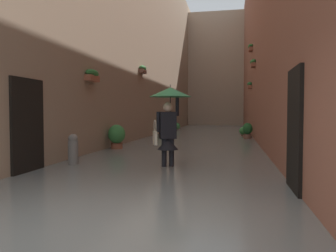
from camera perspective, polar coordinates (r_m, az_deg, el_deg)
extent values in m
plane|color=gray|center=(17.96, 5.82, -2.29)|extent=(71.84, 71.84, 0.00)
cube|color=slate|center=(17.95, 5.82, -1.99)|extent=(6.18, 34.74, 0.19)
cube|color=#935642|center=(18.45, 17.52, 16.08)|extent=(1.80, 32.74, 11.73)
cube|color=black|center=(5.76, 21.20, -1.47)|extent=(0.08, 1.10, 2.20)
cube|color=brown|center=(18.56, 14.19, 12.78)|extent=(0.20, 0.70, 0.18)
ellipsoid|color=#2D7033|center=(18.59, 14.20, 13.26)|extent=(0.28, 0.76, 0.24)
cube|color=brown|center=(18.85, 14.04, 6.60)|extent=(0.20, 0.70, 0.18)
ellipsoid|color=#23602D|center=(18.86, 14.05, 7.08)|extent=(0.28, 0.76, 0.24)
cube|color=brown|center=(16.07, 14.59, 10.17)|extent=(0.20, 0.70, 0.18)
ellipsoid|color=#2D7033|center=(16.09, 14.60, 10.74)|extent=(0.28, 0.76, 0.24)
cube|color=gray|center=(19.10, -5.31, 15.85)|extent=(1.80, 32.74, 11.82)
cube|color=black|center=(7.67, -23.25, -0.57)|extent=(0.08, 1.10, 2.20)
cube|color=#9E563D|center=(10.45, -13.02, 8.06)|extent=(0.20, 0.70, 0.18)
ellipsoid|color=#2D7033|center=(10.47, -13.03, 8.93)|extent=(0.28, 0.76, 0.24)
cube|color=brown|center=(16.00, -4.39, 9.45)|extent=(0.20, 0.70, 0.18)
ellipsoid|color=#428947|center=(16.02, -4.40, 10.02)|extent=(0.28, 0.76, 0.24)
cube|color=tan|center=(33.39, 8.34, 9.52)|extent=(8.98, 1.80, 11.21)
cube|color=#2D2319|center=(7.85, -0.68, -8.03)|extent=(0.19, 0.26, 0.10)
cylinder|color=black|center=(7.78, -0.68, -4.96)|extent=(0.16, 0.16, 0.75)
cube|color=#2D2319|center=(7.88, 0.61, -7.98)|extent=(0.19, 0.26, 0.10)
cylinder|color=black|center=(7.82, 0.61, -4.92)|extent=(0.16, 0.16, 0.75)
cube|color=black|center=(7.74, -0.03, 0.14)|extent=(0.44, 0.35, 0.64)
cone|color=black|center=(7.77, -0.03, -3.09)|extent=(0.66, 0.66, 0.28)
sphere|color=#DBB293|center=(7.74, -0.03, 3.30)|extent=(0.23, 0.23, 0.23)
cylinder|color=black|center=(7.79, 1.63, 3.37)|extent=(0.11, 0.11, 0.44)
cylinder|color=black|center=(7.70, -1.71, 0.70)|extent=(0.11, 0.11, 0.48)
cylinder|color=black|center=(7.75, 0.40, 4.21)|extent=(0.02, 0.02, 0.46)
cone|color=#338C4C|center=(7.76, 0.40, 5.92)|extent=(0.99, 0.99, 0.22)
cylinder|color=black|center=(7.77, 0.40, 6.95)|extent=(0.01, 0.01, 0.08)
cube|color=beige|center=(7.68, -2.27, -2.11)|extent=(0.16, 0.28, 0.32)
torus|color=beige|center=(7.67, -2.27, -0.02)|extent=(0.14, 0.28, 0.30)
cylinder|color=#9E563D|center=(11.74, -8.90, -3.91)|extent=(0.40, 0.40, 0.37)
torus|color=brown|center=(11.72, -8.91, -3.01)|extent=(0.43, 0.43, 0.04)
ellipsoid|color=#387F3D|center=(11.69, -8.92, -1.39)|extent=(0.60, 0.60, 0.66)
cylinder|color=brown|center=(16.34, 13.65, -2.11)|extent=(0.39, 0.39, 0.40)
torus|color=brown|center=(16.33, 13.66, -1.42)|extent=(0.42, 0.42, 0.04)
ellipsoid|color=#23602D|center=(16.31, 13.67, -0.45)|extent=(0.47, 0.47, 0.55)
cylinder|color=brown|center=(17.93, 13.08, -1.94)|extent=(0.34, 0.34, 0.25)
torus|color=brown|center=(17.92, 13.09, -1.54)|extent=(0.37, 0.37, 0.04)
ellipsoid|color=#387F3D|center=(17.90, 13.09, -0.83)|extent=(0.52, 0.52, 0.45)
cylinder|color=#66605B|center=(23.30, 1.62, -0.90)|extent=(0.30, 0.30, 0.24)
torus|color=#56524E|center=(23.30, 1.62, -0.60)|extent=(0.33, 0.33, 0.04)
ellipsoid|color=#428947|center=(23.29, 1.62, -0.01)|extent=(0.40, 0.40, 0.48)
cylinder|color=#9E563D|center=(18.86, -0.99, -1.66)|extent=(0.39, 0.39, 0.26)
torus|color=brown|center=(18.85, -0.99, -1.26)|extent=(0.43, 0.43, 0.04)
ellipsoid|color=#387F3D|center=(18.84, -0.99, -0.49)|extent=(0.61, 0.61, 0.51)
cylinder|color=slate|center=(8.48, -16.17, -5.07)|extent=(0.25, 0.25, 0.76)
sphere|color=slate|center=(8.44, -16.20, -2.11)|extent=(0.23, 0.23, 0.23)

